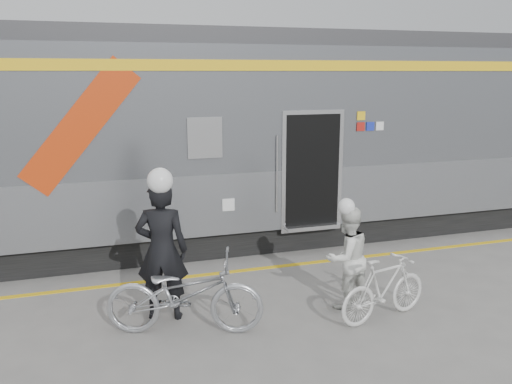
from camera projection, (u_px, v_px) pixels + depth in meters
name	position (u px, v px, depth m)	size (l,w,h in m)	color
ground	(308.00, 322.00, 7.40)	(90.00, 90.00, 0.00)	slate
train	(179.00, 139.00, 10.55)	(24.00, 3.17, 4.10)	black
safety_strip	(260.00, 269.00, 9.39)	(24.00, 0.12, 0.01)	yellow
man	(162.00, 250.00, 7.35)	(0.71, 0.47, 1.94)	black
bicycle_left	(185.00, 294.00, 6.99)	(0.71, 2.04, 1.07)	#A7A9AE
woman	(347.00, 258.00, 7.75)	(0.72, 0.56, 1.48)	silver
bicycle_right	(384.00, 288.00, 7.40)	(0.42, 1.49, 0.90)	silver
helmet_man	(159.00, 168.00, 7.10)	(0.34, 0.34, 0.34)	white
helmet_woman	(349.00, 199.00, 7.57)	(0.24, 0.24, 0.24)	white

